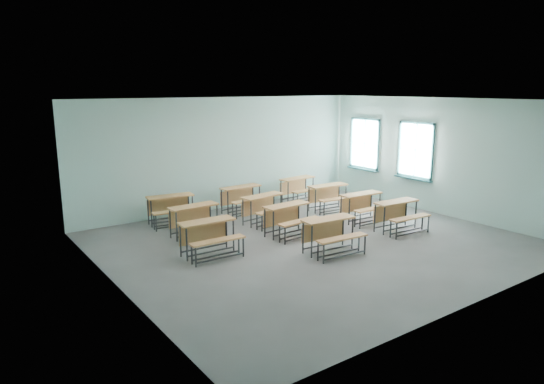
{
  "coord_description": "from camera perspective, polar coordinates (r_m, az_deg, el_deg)",
  "views": [
    {
      "loc": [
        -6.95,
        -8.08,
        3.49
      ],
      "look_at": [
        -0.32,
        1.2,
        1.0
      ],
      "focal_mm": 32.0,
      "sensor_mm": 36.0,
      "label": 1
    }
  ],
  "objects": [
    {
      "name": "desk_unit_r1c1",
      "position": [
        11.53,
        2.08,
        -2.74
      ],
      "size": [
        1.24,
        0.88,
        0.74
      ],
      "rotation": [
        0.0,
        0.0,
        0.07
      ],
      "color": "#C28046",
      "rests_on": "ground"
    },
    {
      "name": "desk_unit_r3c0",
      "position": [
        12.72,
        -11.73,
        -1.56
      ],
      "size": [
        1.28,
        0.94,
        0.74
      ],
      "rotation": [
        0.0,
        0.0,
        -0.12
      ],
      "color": "#C28046",
      "rests_on": "ground"
    },
    {
      "name": "desk_unit_r2c2",
      "position": [
        13.89,
        6.84,
        -0.21
      ],
      "size": [
        1.25,
        0.89,
        0.74
      ],
      "rotation": [
        0.0,
        0.0,
        -0.08
      ],
      "color": "#C28046",
      "rests_on": "ground"
    },
    {
      "name": "desk_unit_r2c0",
      "position": [
        11.56,
        -8.92,
        -2.83
      ],
      "size": [
        1.22,
        0.85,
        0.74
      ],
      "rotation": [
        0.0,
        0.0,
        0.05
      ],
      "color": "#C28046",
      "rests_on": "ground"
    },
    {
      "name": "desk_unit_r1c0",
      "position": [
        10.24,
        -7.36,
        -4.77
      ],
      "size": [
        1.21,
        0.82,
        0.74
      ],
      "rotation": [
        0.0,
        0.0,
        -0.02
      ],
      "color": "#C28046",
      "rests_on": "ground"
    },
    {
      "name": "desk_unit_r0c2",
      "position": [
        12.25,
        14.72,
        -2.23
      ],
      "size": [
        1.23,
        0.86,
        0.74
      ],
      "rotation": [
        0.0,
        0.0,
        -0.06
      ],
      "color": "#C28046",
      "rests_on": "ground"
    },
    {
      "name": "desk_unit_r1c2",
      "position": [
        12.92,
        10.73,
        -1.29
      ],
      "size": [
        1.22,
        0.84,
        0.74
      ],
      "rotation": [
        0.0,
        0.0,
        -0.04
      ],
      "color": "#C28046",
      "rests_on": "ground"
    },
    {
      "name": "desk_unit_r3c2",
      "position": [
        14.92,
        3.28,
        0.72
      ],
      "size": [
        1.27,
        0.92,
        0.74
      ],
      "rotation": [
        0.0,
        0.0,
        0.11
      ],
      "color": "#C28046",
      "rests_on": "ground"
    },
    {
      "name": "desk_unit_r0c1",
      "position": [
        10.41,
        6.99,
        -4.49
      ],
      "size": [
        1.24,
        0.89,
        0.74
      ],
      "rotation": [
        0.0,
        0.0,
        -0.08
      ],
      "color": "#C28046",
      "rests_on": "ground"
    },
    {
      "name": "desk_unit_r2c1",
      "position": [
        12.5,
        -0.76,
        -1.53
      ],
      "size": [
        1.28,
        0.95,
        0.74
      ],
      "rotation": [
        0.0,
        0.0,
        0.13
      ],
      "color": "#C28046",
      "rests_on": "ground"
    },
    {
      "name": "desk_unit_r3c1",
      "position": [
        13.62,
        -3.44,
        -0.4
      ],
      "size": [
        1.23,
        0.86,
        0.74
      ],
      "rotation": [
        0.0,
        0.0,
        0.05
      ],
      "color": "#C28046",
      "rests_on": "ground"
    },
    {
      "name": "room",
      "position": [
        10.91,
        5.31,
        2.28
      ],
      "size": [
        9.04,
        8.04,
        3.24
      ],
      "color": "slate",
      "rests_on": "ground"
    }
  ]
}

